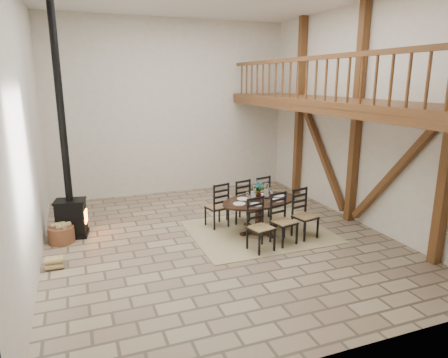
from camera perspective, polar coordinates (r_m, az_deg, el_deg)
name	(u,v)px	position (r m, az deg, el deg)	size (l,w,h in m)	color
ground	(219,238)	(8.68, -0.77, -8.49)	(8.00, 8.00, 0.00)	#998666
room_shell	(272,95)	(8.50, 6.89, 11.85)	(7.02, 8.02, 5.01)	silver
rug	(259,231)	(9.06, 5.01, -7.48)	(3.00, 2.50, 0.02)	tan
dining_table	(259,215)	(8.92, 5.06, -5.15)	(2.07, 2.36, 1.18)	black
wood_stove	(68,186)	(9.06, -21.35, -0.96)	(0.71, 0.59, 5.00)	black
log_basket	(61,234)	(9.08, -22.21, -7.27)	(0.52, 0.52, 0.43)	brown
log_stack	(55,263)	(7.97, -23.03, -10.96)	(0.32, 0.22, 0.22)	tan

